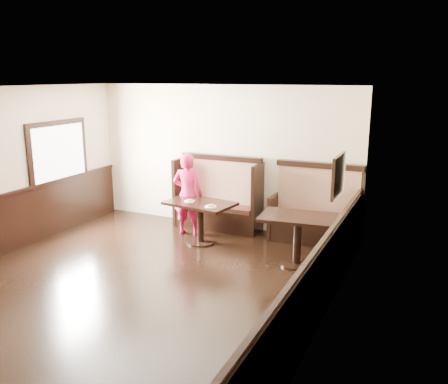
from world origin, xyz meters
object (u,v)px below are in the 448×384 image
Objects in this scene: booth_neighbor at (316,216)px; table_main at (200,212)px; booth_main at (219,202)px; child at (188,194)px; table_neighbor at (298,228)px.

table_main is at bearing -153.26° from booth_neighbor.
booth_main is 1.11× the size of child.
booth_main is 1.40× the size of table_neighbor.
booth_neighbor reaches higher than table_main.
table_main is at bearing -85.57° from booth_main.
table_main is 0.58m from child.
booth_main is 1.34× the size of table_main.
booth_neighbor reaches higher than table_neighbor.
booth_main is 1.06× the size of booth_neighbor.
booth_main is at bearing -129.75° from child.
child is (-0.43, 0.33, 0.20)m from table_main.
booth_main reaches higher than table_neighbor.
child reaches higher than booth_neighbor.
booth_main is at bearing 142.20° from table_neighbor.
booth_neighbor is at bearing 35.76° from table_main.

